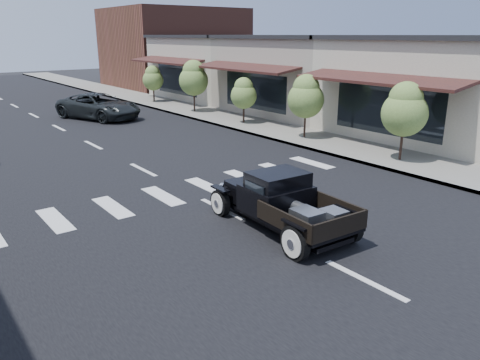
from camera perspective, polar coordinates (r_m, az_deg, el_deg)
ground at (r=11.74m, az=3.40°, el=-6.42°), size 120.00×120.00×0.00m
road at (r=24.64m, az=-19.88°, el=5.26°), size 14.00×80.00×0.02m
road_markings at (r=20.02m, az=-15.46°, el=3.04°), size 12.00×60.00×0.06m
sidewalk_right at (r=28.25m, az=-3.19°, el=7.82°), size 3.00×80.00×0.15m
storefront_near at (r=25.27m, az=24.36°, el=10.20°), size 10.00×9.00×4.50m
storefront_mid at (r=30.63m, az=9.31°, el=12.47°), size 10.00×9.00×4.50m
storefront_far at (r=37.41m, az=-0.92°, el=13.52°), size 10.00×9.00×4.50m
far_building_right at (r=46.05m, az=-8.05°, el=15.63°), size 11.00×10.00×7.00m
small_tree_a at (r=18.64m, az=19.30°, el=6.60°), size 1.70×1.70×2.83m
small_tree_b at (r=21.89m, az=7.98°, el=8.78°), size 1.66×1.66×2.77m
small_tree_c at (r=25.40m, az=0.45°, el=9.60°), size 1.40×1.40×2.33m
small_tree_d at (r=29.50m, az=-5.64°, el=11.25°), size 1.80×1.80×3.00m
small_tree_e at (r=34.29m, az=-10.53°, el=11.40°), size 1.45×1.45×2.42m
hotrod_pickup at (r=11.70m, az=5.15°, el=-2.62°), size 2.23×4.40×1.49m
second_car at (r=28.66m, az=-16.82°, el=8.57°), size 4.13×5.75×1.46m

